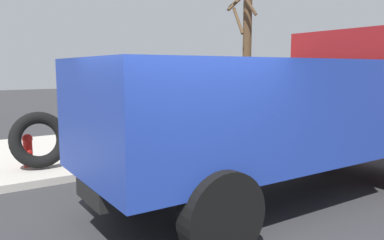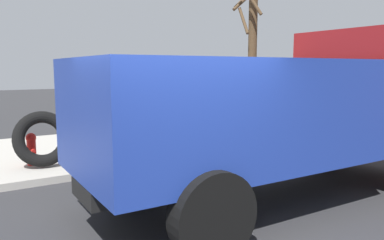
{
  "view_description": "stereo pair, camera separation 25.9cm",
  "coord_description": "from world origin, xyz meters",
  "views": [
    {
      "loc": [
        -2.52,
        -3.53,
        2.27
      ],
      "look_at": [
        1.65,
        2.6,
        1.27
      ],
      "focal_mm": 36.1,
      "sensor_mm": 36.0,
      "label": 1
    },
    {
      "loc": [
        -2.3,
        -3.67,
        2.27
      ],
      "look_at": [
        1.65,
        2.6,
        1.27
      ],
      "focal_mm": 36.1,
      "sensor_mm": 36.0,
      "label": 2
    }
  ],
  "objects": [
    {
      "name": "bare_tree",
      "position": [
        5.55,
        5.4,
        3.06
      ],
      "size": [
        1.6,
        1.59,
        5.52
      ],
      "color": "#4C3823",
      "rests_on": "sidewalk_curb"
    },
    {
      "name": "dump_truck_blue",
      "position": [
        2.72,
        1.07,
        1.61
      ],
      "size": [
        7.04,
        2.89,
        3.0
      ],
      "color": "#1E3899",
      "rests_on": "ground"
    },
    {
      "name": "fire_hydrant",
      "position": [
        -0.86,
        5.2,
        0.53
      ],
      "size": [
        0.22,
        0.49,
        0.72
      ],
      "color": "red",
      "rests_on": "sidewalk_curb"
    },
    {
      "name": "loose_tire",
      "position": [
        -0.68,
        4.92,
        0.76
      ],
      "size": [
        1.25,
        0.66,
        1.23
      ],
      "primitive_type": "torus",
      "rotation": [
        1.32,
        0.0,
        -0.1
      ],
      "color": "black",
      "rests_on": "sidewalk_curb"
    },
    {
      "name": "sidewalk_curb",
      "position": [
        0.0,
        6.5,
        0.07
      ],
      "size": [
        36.0,
        5.0,
        0.15
      ],
      "primitive_type": "cube",
      "color": "#ADA89E",
      "rests_on": "ground"
    }
  ]
}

